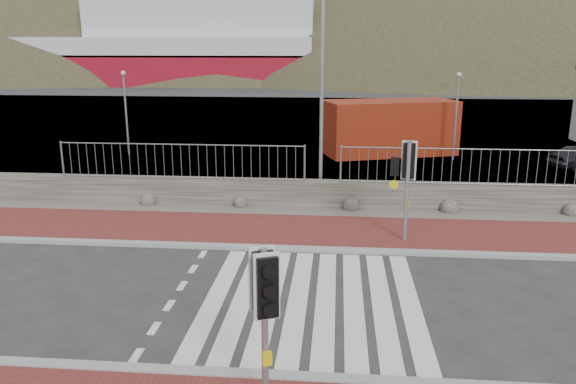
# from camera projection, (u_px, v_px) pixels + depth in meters

# --- Properties ---
(ground) EXTENTS (220.00, 220.00, 0.00)m
(ground) POSITION_uv_depth(u_px,v_px,m) (312.00, 301.00, 12.11)
(ground) COLOR #28282B
(ground) RESTS_ON ground
(sidewalk_far) EXTENTS (40.00, 3.00, 0.08)m
(sidewalk_far) POSITION_uv_depth(u_px,v_px,m) (319.00, 232.00, 16.44)
(sidewalk_far) COLOR maroon
(sidewalk_far) RESTS_ON ground
(kerb_near) EXTENTS (40.00, 0.25, 0.12)m
(kerb_near) POSITION_uv_depth(u_px,v_px,m) (303.00, 379.00, 9.21)
(kerb_near) COLOR gray
(kerb_near) RESTS_ON ground
(kerb_far) EXTENTS (40.00, 0.25, 0.12)m
(kerb_far) POSITION_uv_depth(u_px,v_px,m) (317.00, 250.00, 14.99)
(kerb_far) COLOR gray
(kerb_far) RESTS_ON ground
(zebra_crossing) EXTENTS (4.62, 5.60, 0.01)m
(zebra_crossing) POSITION_uv_depth(u_px,v_px,m) (312.00, 301.00, 12.11)
(zebra_crossing) COLOR silver
(zebra_crossing) RESTS_ON ground
(gravel_strip) EXTENTS (40.00, 1.50, 0.06)m
(gravel_strip) POSITION_uv_depth(u_px,v_px,m) (321.00, 213.00, 18.36)
(gravel_strip) COLOR #59544C
(gravel_strip) RESTS_ON ground
(stone_wall) EXTENTS (40.00, 0.60, 0.90)m
(stone_wall) POSITION_uv_depth(u_px,v_px,m) (322.00, 194.00, 19.03)
(stone_wall) COLOR #423D36
(stone_wall) RESTS_ON ground
(railing) EXTENTS (18.07, 0.07, 1.22)m
(railing) POSITION_uv_depth(u_px,v_px,m) (323.00, 155.00, 18.53)
(railing) COLOR gray
(railing) RESTS_ON stone_wall
(quay) EXTENTS (120.00, 40.00, 0.50)m
(quay) POSITION_uv_depth(u_px,v_px,m) (331.00, 124.00, 38.98)
(quay) COLOR #4C4C4F
(quay) RESTS_ON ground
(water) EXTENTS (220.00, 50.00, 0.05)m
(water) POSITION_uv_depth(u_px,v_px,m) (335.00, 87.00, 72.69)
(water) COLOR #3F4C54
(water) RESTS_ON ground
(ferry) EXTENTS (50.00, 16.00, 20.00)m
(ferry) POSITION_uv_depth(u_px,v_px,m) (159.00, 44.00, 78.27)
(ferry) COLOR maroon
(ferry) RESTS_ON ground
(hills_backdrop) EXTENTS (254.00, 90.00, 100.00)m
(hills_backdrop) POSITION_uv_depth(u_px,v_px,m) (371.00, 206.00, 102.06)
(hills_backdrop) COLOR #2C2F1C
(hills_backdrop) RESTS_ON ground
(traffic_signal_near) EXTENTS (0.43, 0.35, 2.64)m
(traffic_signal_near) POSITION_uv_depth(u_px,v_px,m) (264.00, 297.00, 7.94)
(traffic_signal_near) COLOR gray
(traffic_signal_near) RESTS_ON ground
(traffic_signal_far) EXTENTS (0.70, 0.33, 2.88)m
(traffic_signal_far) POSITION_uv_depth(u_px,v_px,m) (407.00, 170.00, 15.18)
(traffic_signal_far) COLOR gray
(traffic_signal_far) RESTS_ON ground
(streetlight) EXTENTS (1.58, 0.48, 7.53)m
(streetlight) POSITION_uv_depth(u_px,v_px,m) (326.00, 79.00, 18.85)
(streetlight) COLOR gray
(streetlight) RESTS_ON ground
(shipping_container) EXTENTS (6.92, 4.55, 2.67)m
(shipping_container) POSITION_uv_depth(u_px,v_px,m) (389.00, 127.00, 28.10)
(shipping_container) COLOR maroon
(shipping_container) RESTS_ON ground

